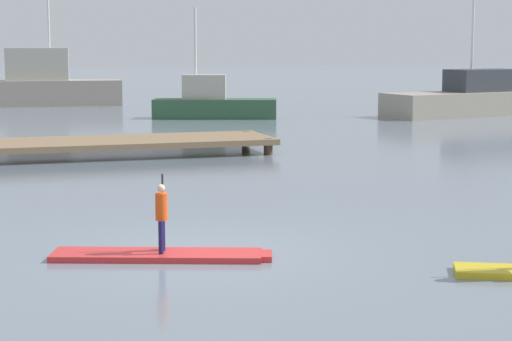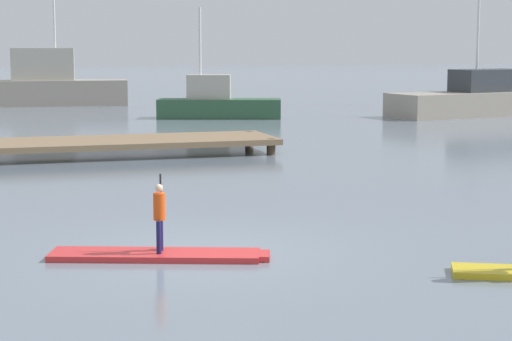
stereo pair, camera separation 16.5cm
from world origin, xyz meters
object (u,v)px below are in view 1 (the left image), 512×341
fishing_boat_white_large (42,86)px  fishing_boat_green_midground (470,99)px  paddleboard_near (161,255)px  motor_boat_small_navy (212,103)px  paddler_child_solo (162,214)px

fishing_boat_white_large → fishing_boat_green_midground: (19.27, -13.10, -0.30)m
fishing_boat_white_large → fishing_boat_green_midground: bearing=-34.2°
paddleboard_near → motor_boat_small_navy: bearing=73.9°
paddleboard_near → motor_boat_small_navy: motor_boat_small_navy is taller
fishing_boat_white_large → fishing_boat_green_midground: 23.30m
paddler_child_solo → fishing_boat_green_midground: bearing=51.0°
paddler_child_solo → fishing_boat_white_large: fishing_boat_white_large is taller
fishing_boat_white_large → motor_boat_small_navy: 13.09m
paddleboard_near → fishing_boat_green_midground: size_ratio=0.40×
fishing_boat_white_large → motor_boat_small_navy: fishing_boat_white_large is taller
fishing_boat_white_large → motor_boat_small_navy: size_ratio=1.49×
fishing_boat_white_large → paddler_child_solo: bearing=-91.2°
paddleboard_near → fishing_boat_white_large: (0.82, 37.94, 1.05)m
fishing_boat_green_midground → paddler_child_solo: bearing=-129.0°
paddler_child_solo → motor_boat_small_navy: 27.92m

